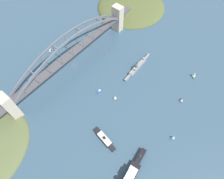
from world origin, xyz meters
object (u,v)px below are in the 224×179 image
at_px(harbor_arch_bridge, 71,54).
at_px(small_boat_2, 115,97).
at_px(harbor_ferry_steamer, 104,139).
at_px(seaplane_taxiing_near_bridge, 50,50).
at_px(naval_cruiser, 137,67).
at_px(small_boat_3, 173,137).
at_px(small_boat_1, 99,91).
at_px(small_boat_4, 182,100).
at_px(channel_marker_buoy, 106,52).
at_px(small_boat_0, 194,74).

distance_m(harbor_arch_bridge, small_boat_2, 92.92).
bearing_deg(harbor_ferry_steamer, seaplane_taxiing_near_bridge, -108.62).
distance_m(naval_cruiser, seaplane_taxiing_near_bridge, 150.46).
height_order(naval_cruiser, seaplane_taxiing_near_bridge, naval_cruiser).
relative_size(naval_cruiser, small_boat_3, 8.07).
relative_size(small_boat_1, small_boat_4, 1.52).
relative_size(naval_cruiser, small_boat_4, 8.66).
bearing_deg(channel_marker_buoy, small_boat_4, 89.09).
xyz_separation_m(harbor_arch_bridge, small_boat_2, (5.53, 89.69, -23.65)).
distance_m(naval_cruiser, small_boat_0, 88.52).
xyz_separation_m(harbor_ferry_steamer, small_boat_3, (-57.93, 68.00, 1.55)).
height_order(seaplane_taxiing_near_bridge, small_boat_1, seaplane_taxiing_near_bridge).
bearing_deg(harbor_arch_bridge, harbor_ferry_steamer, 62.30).
xyz_separation_m(small_boat_3, small_boat_4, (-55.81, -18.99, -0.26)).
distance_m(seaplane_taxiing_near_bridge, small_boat_4, 227.41).
relative_size(harbor_ferry_steamer, channel_marker_buoy, 14.26).
height_order(small_boat_2, small_boat_4, small_boat_4).
bearing_deg(harbor_arch_bridge, channel_marker_buoy, 158.15).
bearing_deg(harbor_ferry_steamer, small_boat_0, 165.70).
distance_m(small_boat_1, channel_marker_buoy, 77.59).
relative_size(small_boat_1, channel_marker_buoy, 4.35).
xyz_separation_m(small_boat_2, channel_marker_buoy, (-59.98, -67.86, -2.50)).
distance_m(small_boat_2, small_boat_4, 95.92).
height_order(harbor_arch_bridge, small_boat_4, harbor_arch_bridge).
distance_m(harbor_ferry_steamer, seaplane_taxiing_near_bridge, 180.86).
relative_size(harbor_ferry_steamer, small_boat_4, 4.98).
xyz_separation_m(small_boat_1, small_boat_3, (-7.10, 121.46, 3.03)).
xyz_separation_m(seaplane_taxiing_near_bridge, small_boat_4, (-56.01, 220.40, 1.54)).
xyz_separation_m(seaplane_taxiing_near_bridge, channel_marker_buoy, (-58.31, 75.90, -0.98)).
bearing_deg(small_boat_0, harbor_arch_bridge, -57.03).
distance_m(naval_cruiser, small_boat_2, 66.92).
height_order(seaplane_taxiing_near_bridge, small_boat_4, small_boat_4).
height_order(small_boat_1, small_boat_4, small_boat_4).
height_order(small_boat_1, small_boat_2, small_boat_2).
relative_size(small_boat_2, small_boat_4, 1.01).
xyz_separation_m(small_boat_2, small_boat_3, (-1.87, 95.64, 0.28)).
bearing_deg(channel_marker_buoy, small_boat_2, 48.52).
xyz_separation_m(naval_cruiser, harbor_ferry_steamer, (122.51, 35.60, -0.54)).
height_order(small_boat_2, channel_marker_buoy, small_boat_2).
relative_size(naval_cruiser, small_boat_0, 6.12).
bearing_deg(harbor_arch_bridge, small_boat_3, 88.87).
bearing_deg(channel_marker_buoy, small_boat_3, 70.43).
bearing_deg(small_boat_2, small_boat_4, 126.96).
relative_size(harbor_ferry_steamer, small_boat_2, 4.94).
relative_size(harbor_arch_bridge, channel_marker_buoy, 103.53).
height_order(small_boat_4, channel_marker_buoy, small_boat_4).
bearing_deg(small_boat_4, small_boat_1, -58.45).
height_order(naval_cruiser, channel_marker_buoy, naval_cruiser).
distance_m(harbor_arch_bridge, small_boat_0, 191.24).
distance_m(harbor_ferry_steamer, small_boat_3, 89.34).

